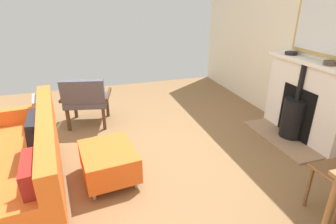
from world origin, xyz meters
TOP-DOWN VIEW (x-y plane):
  - ground_plane at (0.00, 0.00)m, footprint 5.27×6.09m
  - wall_left at (-2.64, 0.00)m, footprint 0.12×6.09m
  - fireplace at (-2.44, 0.12)m, footprint 0.59×1.35m
  - mirror_over_mantel at (-2.55, 0.12)m, footprint 0.04×0.91m
  - mantel_bowl_near at (-2.46, -0.25)m, footprint 0.16×0.16m
  - mantel_bowl_far at (-2.46, 0.39)m, footprint 0.14×0.14m
  - sofa at (0.98, 0.40)m, footprint 1.05×1.98m
  - ottoman at (0.15, 0.29)m, footprint 0.60×0.72m
  - armchair_accent at (0.31, -1.13)m, footprint 0.78×0.70m

SIDE VIEW (x-z plane):
  - ground_plane at x=0.00m, z-range -0.01..0.00m
  - ottoman at x=0.15m, z-range 0.04..0.41m
  - sofa at x=0.98m, z-range -0.06..0.79m
  - armchair_accent at x=0.31m, z-range 0.06..0.84m
  - fireplace at x=-2.44m, z-range -0.06..1.03m
  - mantel_bowl_near at x=-2.46m, z-range 1.09..1.13m
  - mantel_bowl_far at x=-2.46m, z-range 1.09..1.14m
  - wall_left at x=-2.64m, z-range 0.00..2.78m
  - mirror_over_mantel at x=-2.55m, z-range 1.15..2.17m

